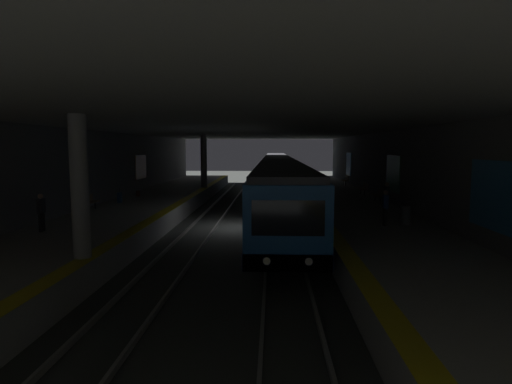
% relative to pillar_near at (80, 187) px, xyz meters
% --- Properties ---
extents(ground_plane, '(120.00, 120.00, 0.00)m').
position_rel_pillar_near_xyz_m(ground_plane, '(11.03, -4.35, -3.33)').
color(ground_plane, '#383A38').
extents(track_left, '(60.00, 1.53, 0.16)m').
position_rel_pillar_near_xyz_m(track_left, '(11.03, -6.55, -3.25)').
color(track_left, gray).
rests_on(track_left, ground).
extents(track_right, '(60.00, 1.53, 0.16)m').
position_rel_pillar_near_xyz_m(track_right, '(11.03, -2.15, -3.25)').
color(track_right, gray).
rests_on(track_right, ground).
extents(platform_left, '(60.00, 5.30, 1.06)m').
position_rel_pillar_near_xyz_m(platform_left, '(11.03, -10.90, -2.80)').
color(platform_left, '#A8A59E').
rests_on(platform_left, ground).
extents(platform_right, '(60.00, 5.30, 1.06)m').
position_rel_pillar_near_xyz_m(platform_right, '(11.03, 2.20, -2.80)').
color(platform_right, '#A8A59E').
rests_on(platform_right, ground).
extents(wall_left, '(60.00, 0.56, 5.60)m').
position_rel_pillar_near_xyz_m(wall_left, '(11.04, -13.80, -0.52)').
color(wall_left, slate).
rests_on(wall_left, ground).
extents(wall_right, '(60.00, 0.56, 5.60)m').
position_rel_pillar_near_xyz_m(wall_right, '(11.02, 5.10, -0.52)').
color(wall_right, slate).
rests_on(wall_right, ground).
extents(ceiling_slab, '(60.00, 19.40, 0.40)m').
position_rel_pillar_near_xyz_m(ceiling_slab, '(11.03, -4.35, 2.47)').
color(ceiling_slab, '#ADAAA3').
rests_on(ceiling_slab, wall_left).
extents(pillar_near, '(0.56, 0.56, 4.55)m').
position_rel_pillar_near_xyz_m(pillar_near, '(0.00, 0.00, 0.00)').
color(pillar_near, gray).
rests_on(pillar_near, platform_right).
extents(pillar_far, '(0.56, 0.56, 4.55)m').
position_rel_pillar_near_xyz_m(pillar_far, '(24.76, 0.00, 0.00)').
color(pillar_far, gray).
rests_on(pillar_far, platform_right).
extents(metro_train, '(57.49, 2.83, 3.49)m').
position_rel_pillar_near_xyz_m(metro_train, '(28.49, -6.55, -1.30)').
color(metro_train, '#19569E').
rests_on(metro_train, track_left).
extents(bench_left_near, '(1.70, 0.47, 0.86)m').
position_rel_pillar_near_xyz_m(bench_left_near, '(14.46, -12.88, -1.75)').
color(bench_left_near, '#262628').
rests_on(bench_left_near, platform_left).
extents(bench_left_mid, '(1.70, 0.47, 0.86)m').
position_rel_pillar_near_xyz_m(bench_left_mid, '(19.16, -12.88, -1.75)').
color(bench_left_mid, '#262628').
rests_on(bench_left_mid, platform_left).
extents(bench_left_far, '(1.70, 0.47, 0.86)m').
position_rel_pillar_near_xyz_m(bench_left_far, '(27.36, -12.88, -1.75)').
color(bench_left_far, '#262628').
rests_on(bench_left_far, platform_left).
extents(bench_right_mid, '(1.70, 0.47, 0.86)m').
position_rel_pillar_near_xyz_m(bench_right_mid, '(10.25, 4.18, -1.75)').
color(bench_right_mid, '#262628').
rests_on(bench_right_mid, platform_right).
extents(person_waiting_near, '(0.60, 0.22, 1.60)m').
position_rel_pillar_near_xyz_m(person_waiting_near, '(4.23, 3.60, -1.41)').
color(person_waiting_near, black).
rests_on(person_waiting_near, platform_right).
extents(person_standing_far, '(0.60, 0.22, 1.61)m').
position_rel_pillar_near_xyz_m(person_standing_far, '(6.17, -11.15, -1.41)').
color(person_standing_far, '#252525').
rests_on(person_standing_far, platform_left).
extents(person_boarding, '(0.60, 0.23, 1.67)m').
position_rel_pillar_near_xyz_m(person_boarding, '(9.83, -12.16, -1.37)').
color(person_boarding, '#3C3C3C').
rests_on(person_boarding, platform_left).
extents(suitcase_rolling, '(0.38, 0.20, 0.96)m').
position_rel_pillar_near_xyz_m(suitcase_rolling, '(13.76, 3.68, -1.94)').
color(suitcase_rolling, navy).
rests_on(suitcase_rolling, platform_right).
extents(backpack_on_floor, '(0.30, 0.20, 0.40)m').
position_rel_pillar_near_xyz_m(backpack_on_floor, '(17.46, 3.65, -2.08)').
color(backpack_on_floor, maroon).
rests_on(backpack_on_floor, platform_right).
extents(trash_bin, '(0.44, 0.44, 0.85)m').
position_rel_pillar_near_xyz_m(trash_bin, '(6.49, -12.15, -1.85)').
color(trash_bin, '#595B5E').
rests_on(trash_bin, platform_left).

